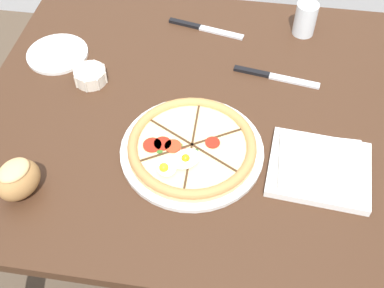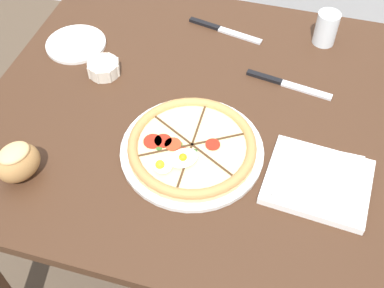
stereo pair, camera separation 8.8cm
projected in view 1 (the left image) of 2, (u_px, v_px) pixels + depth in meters
ground_plane at (196, 248)px, 1.84m from camera, size 12.00×12.00×0.00m
dining_table at (198, 134)px, 1.33m from camera, size 1.14×0.99×0.78m
pizza at (192, 147)px, 1.14m from camera, size 0.34×0.34×0.05m
ramekin_bowl at (90, 76)px, 1.29m from camera, size 0.09×0.09×0.04m
napkin_folded at (320, 167)px, 1.10m from camera, size 0.24×0.21×0.04m
bread_piece_near at (18, 179)px, 1.04m from camera, size 0.12×0.13×0.09m
knife_main at (275, 77)px, 1.32m from camera, size 0.24×0.06×0.01m
knife_spare at (205, 28)px, 1.45m from camera, size 0.23×0.07×0.01m
water_glass at (305, 21)px, 1.41m from camera, size 0.06×0.06×0.10m
side_saucer at (58, 54)px, 1.38m from camera, size 0.17×0.17×0.01m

